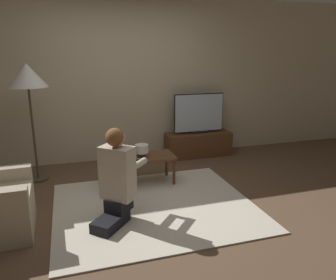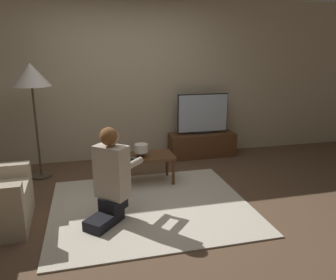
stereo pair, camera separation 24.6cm
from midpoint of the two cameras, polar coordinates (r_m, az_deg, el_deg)
ground_plane at (r=3.91m, az=-4.20°, el=-11.52°), size 10.00×10.00×0.00m
wall_back at (r=5.41m, az=-9.22°, el=10.22°), size 10.00×0.06×2.60m
rug at (r=3.90m, az=-4.20°, el=-11.41°), size 2.26×1.95×0.02m
tv_stand at (r=5.65m, az=4.03°, el=-0.76°), size 1.12×0.38×0.40m
tv at (r=5.53m, az=4.12°, el=4.65°), size 0.88×0.08×0.67m
coffee_table at (r=4.41m, az=-6.37°, el=-3.41°), size 0.91×0.43×0.40m
floor_lamp at (r=4.75m, az=-24.68°, el=9.60°), size 0.51×0.51×1.61m
person_kneeling at (r=3.44m, az=-10.94°, el=-6.30°), size 0.70×0.74×1.01m
table_lamp at (r=4.34m, az=-6.22°, el=-1.68°), size 0.18×0.18×0.17m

